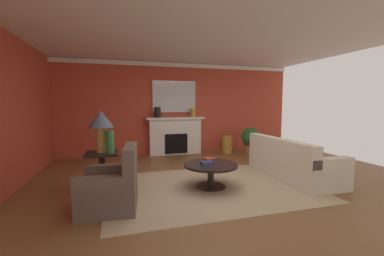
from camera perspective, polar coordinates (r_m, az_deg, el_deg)
ground_plane at (r=4.99m, az=4.61°, el=-12.68°), size 9.21×9.21×0.00m
wall_fireplace at (r=7.83m, az=-3.63°, el=4.51°), size 7.68×0.12×2.84m
ceiling_panel at (r=5.19m, az=3.64°, el=20.10°), size 7.68×6.91×0.06m
crown_moulding at (r=7.84m, az=-3.57°, el=14.31°), size 7.68×0.08×0.12m
area_rug at (r=4.78m, az=4.32°, el=-13.45°), size 3.72×2.65×0.01m
fireplace at (r=7.67m, az=-3.87°, el=-2.03°), size 1.80×0.35×1.15m
mantel_mirror at (r=7.73m, az=-4.12°, el=7.25°), size 1.35×0.04×0.97m
sofa at (r=5.69m, az=21.92°, el=-7.68°), size 0.90×2.10×0.85m
armchair_near_window at (r=3.94m, az=-18.04°, el=-13.29°), size 0.88×0.88×0.95m
coffee_table at (r=4.68m, az=4.35°, el=-9.63°), size 1.00×1.00×0.45m
side_table at (r=4.79m, az=-19.99°, el=-8.81°), size 0.56×0.56×0.70m
table_lamp at (r=4.66m, az=-20.32°, el=1.07°), size 0.44×0.44×0.75m
vase_mantel_right at (r=7.70m, az=0.19°, el=3.56°), size 0.16×0.16×0.27m
vase_on_side_table at (r=4.57m, az=-18.42°, el=-3.06°), size 0.14×0.14×0.40m
vase_mantel_left at (r=7.47m, az=-7.96°, el=3.61°), size 0.19×0.19×0.32m
vase_tall_corner at (r=7.93m, az=8.12°, el=-3.80°), size 0.34×0.34×0.55m
book_red_cover at (r=4.58m, az=3.43°, el=-8.12°), size 0.20×0.17×0.06m
book_art_folio at (r=4.74m, az=3.90°, el=-7.09°), size 0.22×0.22×0.03m
potted_plant at (r=7.82m, az=13.34°, el=-2.44°), size 0.56×0.56×0.83m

